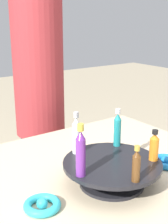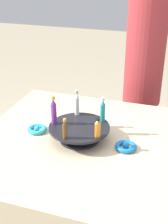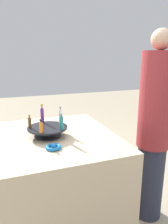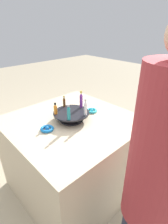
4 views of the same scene
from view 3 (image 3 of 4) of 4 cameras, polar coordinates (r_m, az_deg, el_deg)
The scene contains 11 objects.
ground_plane at distance 2.11m, azimuth -8.43°, elevation -26.60°, with size 12.00×12.00×0.00m, color tan.
party_table at distance 1.87m, azimuth -8.90°, elevation -17.55°, with size 1.02×1.02×0.78m.
display_stand at distance 1.68m, azimuth -9.50°, elevation -4.77°, with size 0.30×0.30×0.08m.
bottle_clear at distance 1.73m, azimuth -6.15°, elevation -0.93°, with size 0.02×0.02×0.14m.
bottle_purple at distance 1.77m, azimuth -10.87°, elevation -0.51°, with size 0.03×0.03×0.15m.
bottle_brown at distance 1.67m, azimuth -14.03°, elevation -2.48°, with size 0.02×0.02×0.10m.
bottle_orange at distance 1.54m, azimuth -11.14°, elevation -3.77°, with size 0.03×0.03×0.10m.
bottle_teal at distance 1.58m, azimuth -5.90°, elevation -2.51°, with size 0.02×0.02×0.13m.
ribbon_bow_teal at distance 1.92m, azimuth -10.55°, elevation -3.50°, with size 0.10×0.10×0.03m.
ribbon_bow_blue at distance 1.47m, azimuth -8.00°, elevation -9.07°, with size 0.10×0.10×0.03m.
person_figure at distance 1.86m, azimuth 17.78°, elevation -4.52°, with size 0.27×0.27×1.58m.
Camera 3 is at (-1.56, 0.28, 1.39)m, focal length 35.00 mm.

